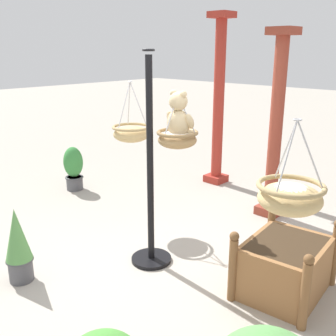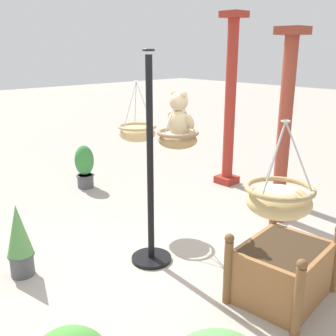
% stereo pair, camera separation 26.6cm
% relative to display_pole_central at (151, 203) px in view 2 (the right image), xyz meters
% --- Properties ---
extents(ground_plane, '(40.00, 40.00, 0.00)m').
position_rel_display_pole_central_xyz_m(ground_plane, '(0.12, 0.05, -0.68)').
color(ground_plane, '#A8A093').
extents(display_pole_central, '(0.44, 0.44, 2.25)m').
position_rel_display_pole_central_xyz_m(display_pole_central, '(0.00, 0.00, 0.00)').
color(display_pole_central, black).
rests_on(display_pole_central, ground).
extents(hanging_basket_with_teddy, '(0.43, 0.43, 0.55)m').
position_rel_display_pole_central_xyz_m(hanging_basket_with_teddy, '(0.15, 0.25, 0.69)').
color(hanging_basket_with_teddy, '#A37F51').
extents(teddy_bear, '(0.34, 0.30, 0.49)m').
position_rel_display_pole_central_xyz_m(teddy_bear, '(0.15, 0.27, 0.90)').
color(teddy_bear, '#D1B789').
extents(hanging_basket_left_high, '(0.49, 0.49, 0.77)m').
position_rel_display_pole_central_xyz_m(hanging_basket_left_high, '(-0.95, 0.59, 0.54)').
color(hanging_basket_left_high, tan).
extents(hanging_basket_right_low, '(0.47, 0.47, 0.67)m').
position_rel_display_pole_central_xyz_m(hanging_basket_right_low, '(1.66, -0.25, 0.59)').
color(hanging_basket_right_low, tan).
extents(greenhouse_pillar_left, '(0.34, 0.34, 2.81)m').
position_rel_display_pole_central_xyz_m(greenhouse_pillar_left, '(-1.12, 2.68, 0.68)').
color(greenhouse_pillar_left, '#9E2D23').
rests_on(greenhouse_pillar_left, ground).
extents(greenhouse_pillar_far_back, '(0.33, 0.33, 2.51)m').
position_rel_display_pole_central_xyz_m(greenhouse_pillar_far_back, '(0.29, 2.06, 0.53)').
color(greenhouse_pillar_far_back, brown).
rests_on(greenhouse_pillar_far_back, ground).
extents(wooden_planter_box, '(0.83, 0.98, 0.69)m').
position_rel_display_pole_central_xyz_m(wooden_planter_box, '(1.34, 0.47, -0.40)').
color(wooden_planter_box, olive).
rests_on(wooden_planter_box, ground).
extents(potted_plant_fern_front, '(0.27, 0.27, 0.78)m').
position_rel_display_pole_central_xyz_m(potted_plant_fern_front, '(-0.68, -1.17, -0.29)').
color(potted_plant_fern_front, '#4C4C51').
rests_on(potted_plant_fern_front, ground).
extents(potted_plant_flowering_red, '(0.32, 0.32, 0.73)m').
position_rel_display_pole_central_xyz_m(potted_plant_flowering_red, '(-2.59, 0.75, -0.30)').
color(potted_plant_flowering_red, '#4C4C51').
rests_on(potted_plant_flowering_red, ground).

